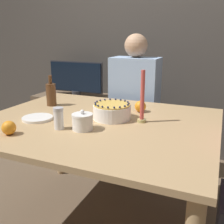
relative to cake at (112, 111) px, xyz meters
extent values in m
cube|color=#4C4742|center=(-0.07, 1.33, 0.50)|extent=(8.00, 0.05, 2.60)
cube|color=tan|center=(-0.07, -0.07, -0.06)|extent=(1.40, 1.13, 0.03)
cylinder|color=tan|center=(-0.71, 0.44, -0.44)|extent=(0.07, 0.07, 0.72)
cylinder|color=tan|center=(0.57, 0.44, -0.44)|extent=(0.07, 0.07, 0.72)
cylinder|color=white|center=(0.00, 0.00, 0.00)|extent=(0.23, 0.23, 0.08)
cylinder|color=gold|center=(0.00, 0.00, 0.04)|extent=(0.22, 0.22, 0.01)
sphere|color=#23284C|center=(0.10, 0.00, 0.05)|extent=(0.01, 0.01, 0.01)
sphere|color=#23284C|center=(0.10, 0.03, 0.05)|extent=(0.01, 0.01, 0.01)
sphere|color=#23284C|center=(0.08, 0.07, 0.05)|extent=(0.01, 0.01, 0.01)
sphere|color=#23284C|center=(0.05, 0.09, 0.05)|extent=(0.01, 0.01, 0.01)
sphere|color=#23284C|center=(0.02, 0.10, 0.05)|extent=(0.01, 0.01, 0.01)
sphere|color=#23284C|center=(-0.02, 0.10, 0.05)|extent=(0.01, 0.01, 0.01)
sphere|color=#23284C|center=(-0.05, 0.09, 0.05)|extent=(0.01, 0.01, 0.01)
sphere|color=#23284C|center=(-0.08, 0.07, 0.05)|extent=(0.01, 0.01, 0.01)
sphere|color=#23284C|center=(-0.10, 0.03, 0.05)|extent=(0.01, 0.01, 0.01)
sphere|color=#23284C|center=(-0.10, 0.00, 0.05)|extent=(0.01, 0.01, 0.01)
sphere|color=#23284C|center=(-0.10, -0.03, 0.05)|extent=(0.01, 0.01, 0.01)
sphere|color=#23284C|center=(-0.08, -0.07, 0.05)|extent=(0.01, 0.01, 0.01)
sphere|color=#23284C|center=(-0.05, -0.09, 0.05)|extent=(0.01, 0.01, 0.01)
sphere|color=#23284C|center=(-0.02, -0.10, 0.05)|extent=(0.01, 0.01, 0.01)
sphere|color=#23284C|center=(0.02, -0.10, 0.05)|extent=(0.01, 0.01, 0.01)
sphere|color=#23284C|center=(0.05, -0.09, 0.05)|extent=(0.01, 0.01, 0.01)
sphere|color=#23284C|center=(0.08, -0.07, 0.05)|extent=(0.01, 0.01, 0.01)
sphere|color=#23284C|center=(0.10, -0.03, 0.05)|extent=(0.01, 0.01, 0.01)
cylinder|color=white|center=(-0.07, -0.24, -0.01)|extent=(0.11, 0.11, 0.08)
cylinder|color=white|center=(-0.07, -0.24, 0.04)|extent=(0.12, 0.12, 0.01)
sphere|color=white|center=(-0.07, -0.24, 0.05)|extent=(0.02, 0.02, 0.02)
cylinder|color=white|center=(-0.19, -0.28, 0.00)|extent=(0.05, 0.05, 0.10)
cylinder|color=silver|center=(-0.19, -0.28, 0.07)|extent=(0.06, 0.06, 0.02)
cylinder|color=white|center=(-0.41, -0.19, -0.04)|extent=(0.18, 0.18, 0.01)
cylinder|color=white|center=(-0.41, -0.19, -0.03)|extent=(0.18, 0.18, 0.01)
cylinder|color=tan|center=(0.19, 0.01, -0.04)|extent=(0.05, 0.05, 0.02)
cylinder|color=#CC4C47|center=(0.19, 0.01, 0.12)|extent=(0.02, 0.02, 0.29)
cylinder|color=brown|center=(-0.53, 0.12, 0.03)|extent=(0.07, 0.07, 0.16)
cylinder|color=brown|center=(-0.53, 0.12, 0.14)|extent=(0.02, 0.02, 0.06)
sphere|color=orange|center=(0.12, 0.21, -0.01)|extent=(0.08, 0.08, 0.08)
sphere|color=orange|center=(-0.11, 0.15, -0.01)|extent=(0.07, 0.07, 0.07)
sphere|color=orange|center=(-0.38, -0.46, -0.01)|extent=(0.07, 0.07, 0.07)
cube|color=#595960|center=(-0.08, 0.70, -0.57)|extent=(0.34, 0.34, 0.45)
cube|color=#99B7E0|center=(-0.08, 0.70, -0.04)|extent=(0.40, 0.24, 0.62)
sphere|color=tan|center=(-0.08, 0.70, 0.37)|extent=(0.19, 0.19, 0.19)
cube|color=brown|center=(-0.88, 1.05, -0.50)|extent=(0.89, 0.47, 0.60)
cylinder|color=#2D2D33|center=(-0.88, 1.05, -0.17)|extent=(0.10, 0.10, 0.05)
cube|color=#2D2D33|center=(-0.88, 1.06, 0.01)|extent=(0.64, 0.02, 0.33)
cube|color=black|center=(-0.88, 1.05, 0.01)|extent=(0.61, 0.03, 0.31)
camera|label=1|loc=(0.60, -1.41, 0.45)|focal=42.00mm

